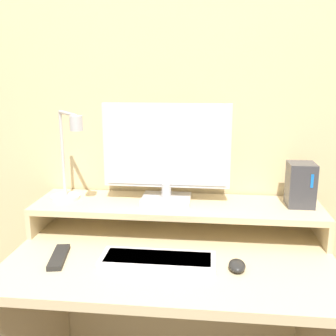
{
  "coord_description": "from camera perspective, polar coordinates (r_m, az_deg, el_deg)",
  "views": [
    {
      "loc": [
        0.12,
        -0.89,
        1.31
      ],
      "look_at": [
        -0.02,
        0.35,
        1.01
      ],
      "focal_mm": 42.0,
      "sensor_mm": 36.0,
      "label": 1
    }
  ],
  "objects": [
    {
      "name": "wall_back",
      "position": [
        1.56,
        1.92,
        11.52
      ],
      "size": [
        6.0,
        0.05,
        2.5
      ],
      "color": "beige",
      "rests_on": "ground_plane"
    },
    {
      "name": "desk",
      "position": [
        1.45,
        0.55,
        -20.07
      ],
      "size": [
        1.06,
        0.63,
        0.72
      ],
      "color": "beige",
      "rests_on": "ground_plane"
    },
    {
      "name": "monitor_shelf",
      "position": [
        1.47,
        1.28,
        -5.79
      ],
      "size": [
        1.06,
        0.27,
        0.11
      ],
      "color": "beige",
      "rests_on": "desk"
    },
    {
      "name": "monitor",
      "position": [
        1.44,
        -0.24,
        2.37
      ],
      "size": [
        0.47,
        0.14,
        0.37
      ],
      "color": "#BCBCC1",
      "rests_on": "monitor_shelf"
    },
    {
      "name": "desk_lamp",
      "position": [
        1.48,
        -14.31,
        0.5
      ],
      "size": [
        0.18,
        0.21,
        0.34
      ],
      "color": "silver",
      "rests_on": "monitor_shelf"
    },
    {
      "name": "router_dock",
      "position": [
        1.49,
        18.68,
        -2.29
      ],
      "size": [
        0.09,
        0.1,
        0.16
      ],
      "color": "#3D3D42",
      "rests_on": "monitor_shelf"
    },
    {
      "name": "keyboard",
      "position": [
        1.27,
        -1.49,
        -13.09
      ],
      "size": [
        0.36,
        0.13,
        0.02
      ],
      "color": "silver",
      "rests_on": "desk"
    },
    {
      "name": "mouse",
      "position": [
        1.25,
        9.98,
        -13.78
      ],
      "size": [
        0.05,
        0.08,
        0.03
      ],
      "color": "black",
      "rests_on": "desk"
    },
    {
      "name": "remote_control",
      "position": [
        1.34,
        -15.55,
        -12.34
      ],
      "size": [
        0.07,
        0.17,
        0.02
      ],
      "color": "black",
      "rests_on": "desk"
    }
  ]
}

